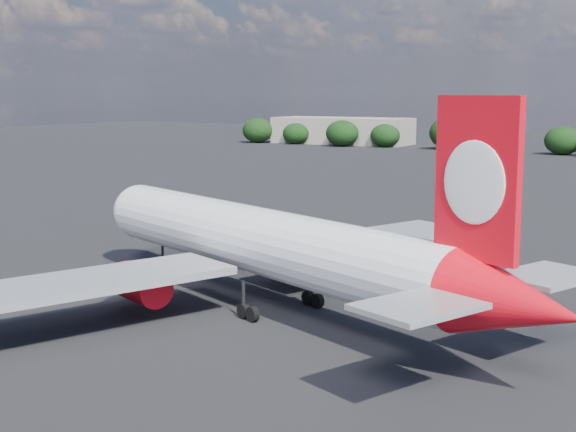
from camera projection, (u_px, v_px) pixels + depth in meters
The scene contains 4 objects.
ground at pixel (361, 218), 102.18m from camera, with size 500.00×500.00×0.00m, color black.
qantas_airliner at pixel (274, 247), 58.28m from camera, with size 46.29×44.58×15.78m.
terminal_building at pixel (342, 131), 246.77m from camera, with size 42.00×16.00×8.00m.
highway_sign at pixel (478, 141), 210.50m from camera, with size 6.00×0.30×4.50m.
Camera 1 is at (40.91, -32.74, 15.98)m, focal length 50.00 mm.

